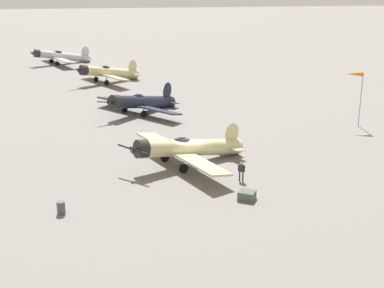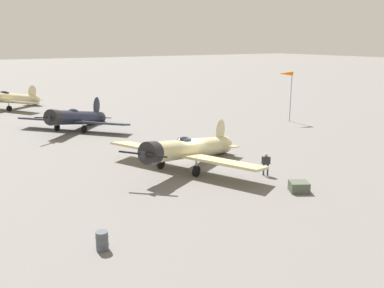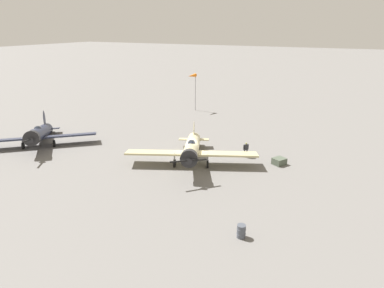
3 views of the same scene
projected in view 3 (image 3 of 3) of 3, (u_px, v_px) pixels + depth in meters
name	position (u px, v px, depth m)	size (l,w,h in m)	color
ground_plane	(192.00, 160.00, 34.78)	(400.00, 400.00, 0.00)	slate
airplane_foreground	(192.00, 149.00, 33.76)	(11.46, 12.75, 3.15)	beige
airplane_mid_apron	(39.00, 134.00, 38.98)	(10.09, 10.70, 3.47)	#1E2338
ground_crew_mechanic	(246.00, 148.00, 35.31)	(0.50, 0.46, 1.65)	#2D2D33
equipment_crate	(279.00, 161.00, 33.66)	(1.55, 1.50, 0.67)	#4C5647
fuel_drum	(241.00, 231.00, 22.01)	(0.61, 0.61, 0.93)	#474C56
windsock_mast	(192.00, 77.00, 52.84)	(1.86, 0.94, 6.02)	gray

